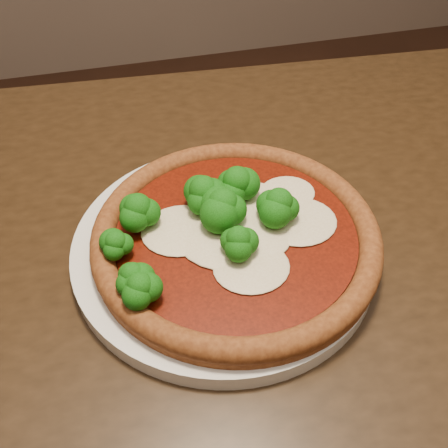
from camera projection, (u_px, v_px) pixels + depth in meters
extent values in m
cube|color=black|center=(228.00, 271.00, 0.52)|extent=(1.38, 0.87, 0.04)
cylinder|color=silver|center=(224.00, 245.00, 0.51)|extent=(0.30, 0.30, 0.02)
cylinder|color=brown|center=(236.00, 238.00, 0.49)|extent=(0.28, 0.28, 0.01)
torus|color=brown|center=(236.00, 233.00, 0.49)|extent=(0.28, 0.28, 0.02)
cylinder|color=#5E1104|center=(236.00, 233.00, 0.49)|extent=(0.24, 0.24, 0.00)
ellipsoid|color=beige|center=(220.00, 195.00, 0.52)|extent=(0.06, 0.05, 0.00)
ellipsoid|color=beige|center=(252.00, 200.00, 0.52)|extent=(0.07, 0.06, 0.01)
ellipsoid|color=beige|center=(181.00, 230.00, 0.49)|extent=(0.08, 0.07, 0.01)
ellipsoid|color=beige|center=(234.00, 229.00, 0.49)|extent=(0.12, 0.11, 0.01)
ellipsoid|color=beige|center=(251.00, 267.00, 0.46)|extent=(0.07, 0.06, 0.01)
ellipsoid|color=beige|center=(299.00, 221.00, 0.50)|extent=(0.08, 0.07, 0.01)
ellipsoid|color=beige|center=(287.00, 192.00, 0.53)|extent=(0.06, 0.05, 0.00)
ellipsoid|color=#1A7B13|center=(203.00, 192.00, 0.49)|extent=(0.05, 0.05, 0.04)
ellipsoid|color=#1A7B13|center=(279.00, 204.00, 0.48)|extent=(0.05, 0.05, 0.04)
ellipsoid|color=#1A7B13|center=(237.00, 183.00, 0.50)|extent=(0.05, 0.05, 0.04)
ellipsoid|color=#1A7B13|center=(133.00, 276.00, 0.42)|extent=(0.04, 0.04, 0.03)
ellipsoid|color=#1A7B13|center=(116.00, 243.00, 0.45)|extent=(0.03, 0.03, 0.03)
ellipsoid|color=#1A7B13|center=(138.00, 209.00, 0.48)|extent=(0.05, 0.05, 0.04)
ellipsoid|color=#1A7B13|center=(140.00, 287.00, 0.41)|extent=(0.04, 0.04, 0.03)
ellipsoid|color=#1A7B13|center=(223.00, 206.00, 0.48)|extent=(0.05, 0.05, 0.04)
ellipsoid|color=#1A7B13|center=(237.00, 185.00, 0.51)|extent=(0.04, 0.04, 0.03)
ellipsoid|color=#1A7B13|center=(239.00, 240.00, 0.45)|extent=(0.04, 0.04, 0.03)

